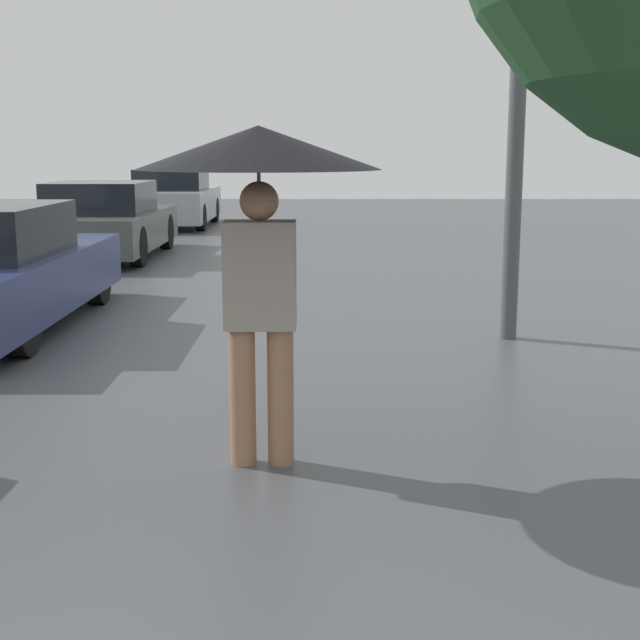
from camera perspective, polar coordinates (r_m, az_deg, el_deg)
name	(u,v)px	position (r m, az deg, el deg)	size (l,w,h in m)	color
pedestrian	(260,180)	(4.74, -3.88, 8.92)	(1.30, 1.30, 1.84)	#9E7051
parked_car_third	(105,222)	(14.80, -13.60, 6.10)	(1.72, 3.97, 1.21)	#4C514C
parked_car_farthest	(174,200)	(20.56, -9.31, 7.61)	(1.71, 3.91, 1.29)	#9EA3A8
street_lamp	(521,40)	(8.31, 12.73, 17.05)	(0.29, 0.29, 4.65)	#515456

